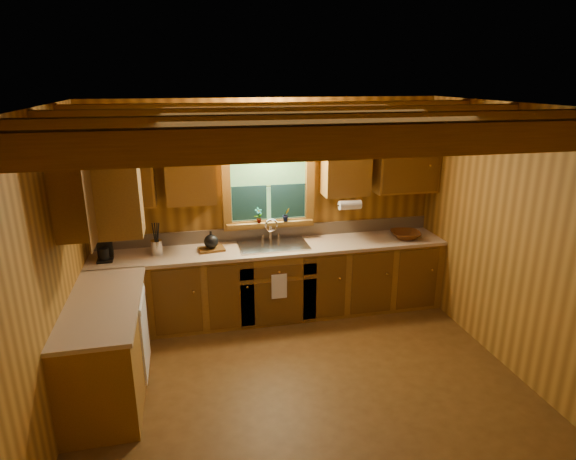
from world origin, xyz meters
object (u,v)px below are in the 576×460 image
Objects in this scene: coffee_maker at (104,248)px; wicker_basket at (405,235)px; sink at (273,249)px; cutting_board at (211,249)px.

coffee_maker reaches higher than wicker_basket.
cutting_board is (-0.73, 0.01, 0.06)m from sink.
coffee_maker reaches higher than cutting_board.
sink is 0.73m from cutting_board.
cutting_board is at bearing 0.24° from coffee_maker.
cutting_board is (1.16, 0.05, -0.13)m from coffee_maker.
wicker_basket is (2.40, -0.09, 0.03)m from cutting_board.
sink is 2.27× the size of wicker_basket.
coffee_maker is at bearing 175.10° from cutting_board.
sink is 2.83× the size of coffee_maker.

